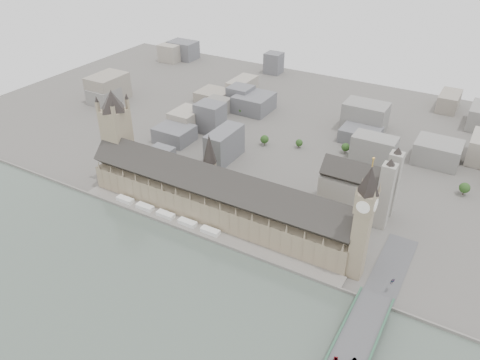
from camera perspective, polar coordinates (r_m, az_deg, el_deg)
The scene contains 13 objects.
ground at distance 432.15m, azimuth -4.24°, elevation -5.74°, with size 900.00×900.00×0.00m, color #595651.
river_thames at distance 348.54m, azimuth -20.44°, elevation -19.81°, with size 600.00×600.00×0.00m, color #48554B.
embankment_wall at distance 421.65m, azimuth -5.39°, elevation -6.64°, with size 600.00×1.50×3.00m, color slate.
river_terrace at distance 426.72m, azimuth -4.81°, elevation -6.16°, with size 270.00×15.00×2.00m, color slate.
terrace_tents at distance 445.35m, azimuth -9.06°, elevation -4.18°, with size 118.00×7.00×4.00m.
palace_of_westminster at distance 432.22m, azimuth -2.91°, elevation -1.98°, with size 265.00×40.73×55.44m.
elizabeth_tower at distance 358.25m, azimuth 14.86°, elevation -4.23°, with size 17.00×17.00×107.50m.
victoria_tower at distance 489.53m, azimuth -14.79°, elevation 5.59°, with size 30.00×30.00×100.00m.
central_tower at distance 423.23m, azimuth -3.72°, elevation 2.78°, with size 13.00×13.00×48.00m.
westminster_abbey at distance 452.39m, azimuth 14.31°, elevation -1.00°, with size 68.00×36.00×64.00m.
city_skyline_inland at distance 612.00m, azimuth 8.63°, elevation 7.90°, with size 720.00×360.00×38.00m, color gray, non-canonical shape.
park_trees at distance 473.50m, azimuth -1.26°, elevation -0.84°, with size 110.00×30.00×15.00m, color #204318, non-canonical shape.
car_approach at distance 379.66m, azimuth 18.08°, elevation -11.66°, with size 2.15×5.30×1.54m, color gray.
Camera 1 is at (199.17, -280.30, 261.76)m, focal length 35.00 mm.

